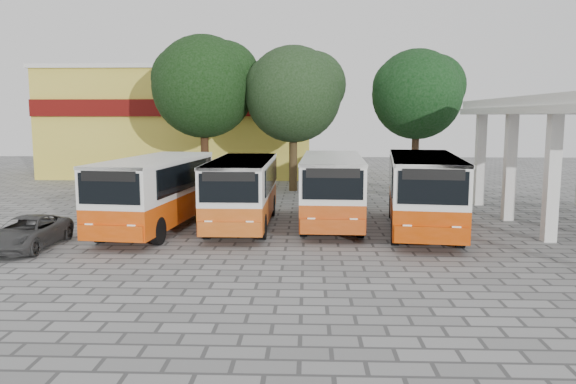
{
  "coord_description": "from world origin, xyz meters",
  "views": [
    {
      "loc": [
        -1.11,
        -18.92,
        4.62
      ],
      "look_at": [
        -1.92,
        4.08,
        1.5
      ],
      "focal_mm": 35.0,
      "sensor_mm": 36.0,
      "label": 1
    }
  ],
  "objects_px": {
    "bus_far_left": "(155,188)",
    "parked_car": "(27,233)",
    "bus_centre_right": "(332,185)",
    "bus_centre_left": "(242,188)",
    "bus_far_right": "(423,188)"
  },
  "relations": [
    {
      "from": "bus_far_left",
      "to": "parked_car",
      "type": "xyz_separation_m",
      "value": [
        -3.66,
        -3.44,
        -1.14
      ]
    },
    {
      "from": "bus_centre_right",
      "to": "parked_car",
      "type": "xyz_separation_m",
      "value": [
        -10.89,
        -4.86,
        -1.13
      ]
    },
    {
      "from": "bus_far_left",
      "to": "bus_far_right",
      "type": "height_order",
      "value": "bus_far_right"
    },
    {
      "from": "bus_far_left",
      "to": "bus_centre_left",
      "type": "distance_m",
      "value": 3.56
    },
    {
      "from": "bus_far_right",
      "to": "parked_car",
      "type": "relative_size",
      "value": 2.18
    },
    {
      "from": "bus_far_left",
      "to": "parked_car",
      "type": "distance_m",
      "value": 5.15
    },
    {
      "from": "bus_far_left",
      "to": "bus_centre_left",
      "type": "height_order",
      "value": "bus_far_left"
    },
    {
      "from": "bus_centre_right",
      "to": "parked_car",
      "type": "relative_size",
      "value": 2.04
    },
    {
      "from": "bus_far_left",
      "to": "bus_centre_right",
      "type": "bearing_deg",
      "value": 17.56
    },
    {
      "from": "bus_far_left",
      "to": "bus_centre_right",
      "type": "relative_size",
      "value": 1.02
    },
    {
      "from": "bus_far_left",
      "to": "bus_far_right",
      "type": "bearing_deg",
      "value": 6.89
    },
    {
      "from": "bus_centre_right",
      "to": "parked_car",
      "type": "bearing_deg",
      "value": -153.92
    },
    {
      "from": "bus_far_right",
      "to": "parked_car",
      "type": "bearing_deg",
      "value": -158.9
    },
    {
      "from": "bus_far_right",
      "to": "parked_car",
      "type": "height_order",
      "value": "bus_far_right"
    },
    {
      "from": "bus_far_left",
      "to": "bus_centre_left",
      "type": "xyz_separation_m",
      "value": [
        3.46,
        0.82,
        -0.06
      ]
    }
  ]
}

